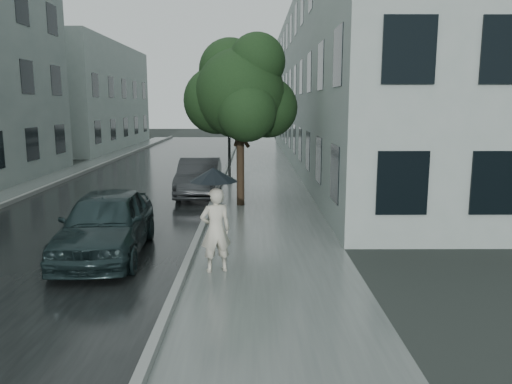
{
  "coord_description": "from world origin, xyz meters",
  "views": [
    {
      "loc": [
        -0.17,
        -9.95,
        3.41
      ],
      "look_at": [
        -0.1,
        2.0,
        1.3
      ],
      "focal_mm": 35.0,
      "sensor_mm": 36.0,
      "label": 1
    }
  ],
  "objects_px": {
    "car_near": "(106,223)",
    "car_far": "(199,177)",
    "lamp_post": "(225,116)",
    "pedestrian": "(216,230)",
    "street_tree": "(240,92)"
  },
  "relations": [
    {
      "from": "lamp_post",
      "to": "street_tree",
      "type": "bearing_deg",
      "value": -82.93
    },
    {
      "from": "pedestrian",
      "to": "lamp_post",
      "type": "distance_m",
      "value": 12.23
    },
    {
      "from": "pedestrian",
      "to": "car_near",
      "type": "height_order",
      "value": "pedestrian"
    },
    {
      "from": "lamp_post",
      "to": "car_far",
      "type": "bearing_deg",
      "value": -105.6
    },
    {
      "from": "pedestrian",
      "to": "car_near",
      "type": "distance_m",
      "value": 2.8
    },
    {
      "from": "car_near",
      "to": "car_far",
      "type": "relative_size",
      "value": 1.04
    },
    {
      "from": "street_tree",
      "to": "lamp_post",
      "type": "height_order",
      "value": "street_tree"
    },
    {
      "from": "lamp_post",
      "to": "car_near",
      "type": "bearing_deg",
      "value": -102.58
    },
    {
      "from": "lamp_post",
      "to": "car_far",
      "type": "distance_m",
      "value": 4.05
    },
    {
      "from": "pedestrian",
      "to": "lamp_post",
      "type": "height_order",
      "value": "lamp_post"
    },
    {
      "from": "lamp_post",
      "to": "car_far",
      "type": "relative_size",
      "value": 1.19
    },
    {
      "from": "pedestrian",
      "to": "car_far",
      "type": "distance_m",
      "value": 8.84
    },
    {
      "from": "pedestrian",
      "to": "car_far",
      "type": "bearing_deg",
      "value": -99.51
    },
    {
      "from": "lamp_post",
      "to": "car_near",
      "type": "relative_size",
      "value": 1.15
    },
    {
      "from": "street_tree",
      "to": "car_far",
      "type": "height_order",
      "value": "street_tree"
    }
  ]
}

